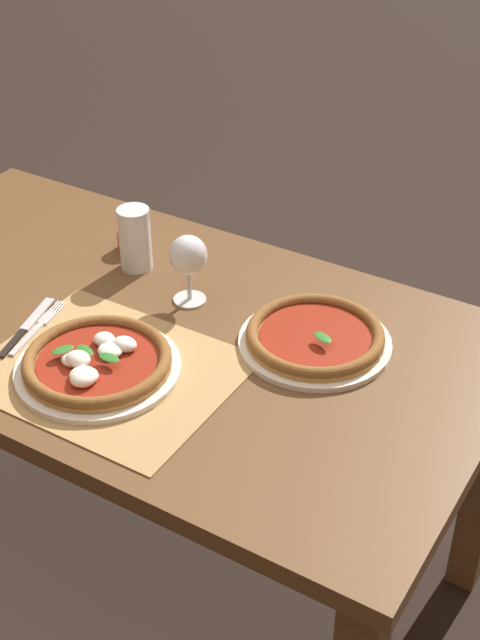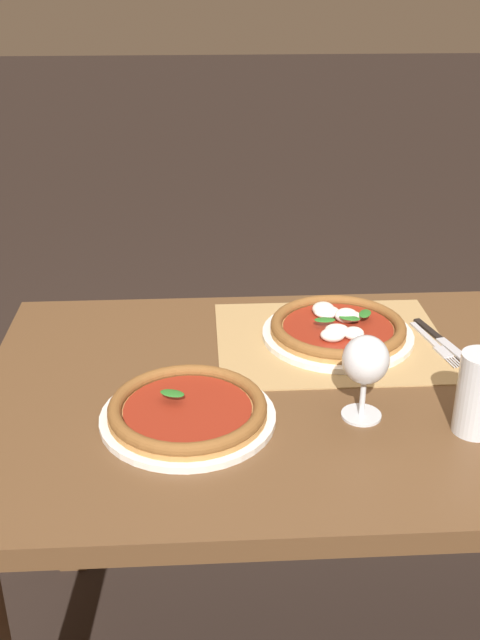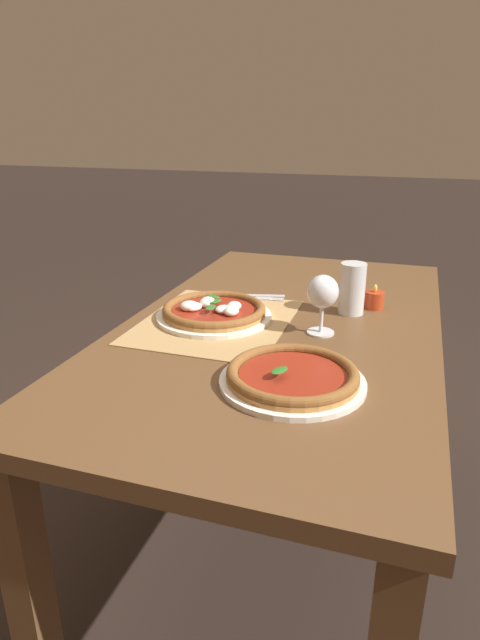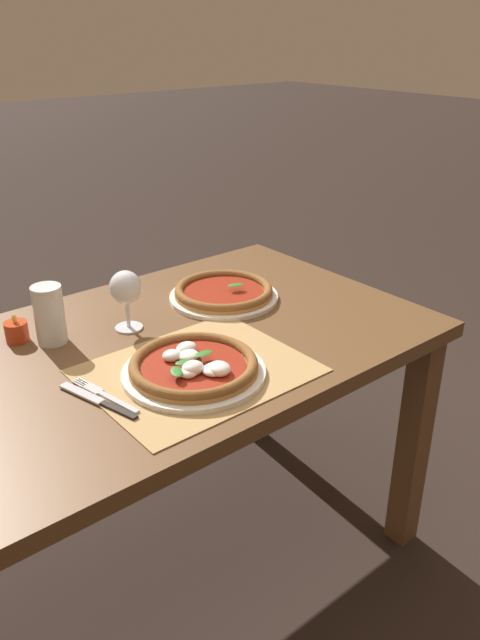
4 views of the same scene
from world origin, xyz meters
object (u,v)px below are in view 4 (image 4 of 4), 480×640
object	(u,v)px
pizza_near	(194,367)
pizza_far	(224,293)
fork	(104,395)
votive_candle	(17,332)
pint_glass	(50,316)
knife	(98,401)
wine_glass	(126,290)

from	to	relation	value
pizza_near	pizza_far	xyz separation A→B (m)	(0.31, 0.29, -0.00)
fork	votive_candle	world-z (taller)	votive_candle
pizza_near	pint_glass	size ratio (longest dim) A/B	2.18
pizza_far	votive_candle	world-z (taller)	votive_candle
fork	knife	xyz separation A→B (m)	(-0.02, -0.01, 0.00)
pizza_far	wine_glass	size ratio (longest dim) A/B	1.96
pizza_near	pint_glass	xyz separation A→B (m)	(-0.17, 0.35, 0.05)
knife	pint_glass	bearing A→B (deg)	81.82
votive_candle	fork	bearing A→B (deg)	-83.63
fork	pizza_far	bearing A→B (deg)	25.71
fork	wine_glass	bearing A→B (deg)	50.66
pizza_near	pizza_far	world-z (taller)	pizza_near
votive_candle	pizza_far	bearing A→B (deg)	-12.12
wine_glass	pint_glass	distance (m)	0.19
knife	wine_glass	bearing A→B (deg)	49.10
pizza_near	fork	world-z (taller)	pizza_near
knife	votive_candle	distance (m)	0.37
pint_glass	knife	xyz separation A→B (m)	(-0.04, -0.31, -0.06)
pint_glass	fork	world-z (taller)	pint_glass
wine_glass	pint_glass	size ratio (longest dim) A/B	1.07
votive_candle	wine_glass	bearing A→B (deg)	-24.68
pizza_far	knife	size ratio (longest dim) A/B	1.43
fork	knife	bearing A→B (deg)	-152.67
pint_glass	votive_candle	distance (m)	0.10
wine_glass	fork	xyz separation A→B (m)	(-0.20, -0.25, -0.10)
wine_glass	pint_glass	bearing A→B (deg)	163.41
wine_glass	pint_glass	xyz separation A→B (m)	(-0.18, 0.05, -0.04)
pizza_near	fork	distance (m)	0.20
knife	fork	bearing A→B (deg)	27.33
pizza_near	fork	bearing A→B (deg)	165.83
pizza_far	pint_glass	bearing A→B (deg)	173.06
pizza_far	fork	xyz separation A→B (m)	(-0.50, -0.24, -0.01)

